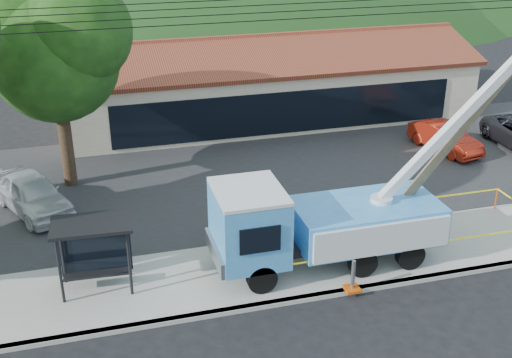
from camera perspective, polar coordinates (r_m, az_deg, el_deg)
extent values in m
plane|color=black|center=(19.25, 6.49, -14.14)|extent=(120.00, 120.00, 0.00)
cube|color=#98978E|center=(20.77, 4.34, -10.53)|extent=(60.00, 0.25, 0.15)
cube|color=#98978E|center=(22.26, 2.69, -7.84)|extent=(60.00, 4.00, 0.15)
cube|color=#28282B|center=(29.07, -2.20, 0.27)|extent=(60.00, 12.00, 0.10)
cube|color=#C1B699|center=(36.74, 0.92, 8.27)|extent=(22.00, 8.00, 3.40)
cube|color=black|center=(33.16, 2.90, 5.94)|extent=(18.04, 0.08, 2.21)
cube|color=maroon|center=(34.32, 1.91, 10.89)|extent=(22.50, 4.53, 1.52)
cube|color=maroon|center=(38.06, 0.07, 12.27)|extent=(22.50, 4.53, 1.52)
cube|color=maroon|center=(36.04, 0.95, 12.62)|extent=(22.50, 0.30, 0.25)
cylinder|color=#332316|center=(28.59, -16.54, 3.24)|extent=(0.56, 0.56, 4.18)
sphere|color=#14330E|center=(27.55, -17.44, 10.24)|extent=(5.25, 5.25, 5.25)
sphere|color=#14330E|center=(28.09, -19.85, 12.18)|extent=(4.20, 4.20, 4.20)
sphere|color=#14330E|center=(26.61, -15.47, 12.53)|extent=(4.20, 4.20, 4.20)
ellipsoid|color=#1B3914|center=(71.66, -2.52, 14.87)|extent=(89.60, 64.00, 32.00)
ellipsoid|color=#1B3914|center=(78.60, 12.35, 15.22)|extent=(72.80, 52.00, 26.00)
cylinder|color=black|center=(18.26, 4.14, 14.05)|extent=(60.00, 0.02, 0.02)
cylinder|color=black|center=(18.70, 3.62, 14.68)|extent=(60.00, 0.02, 0.02)
cylinder|color=black|center=(19.15, 3.13, 15.29)|extent=(60.00, 0.02, 0.02)
cylinder|color=black|center=(20.60, 0.51, -8.83)|extent=(0.98, 0.33, 0.98)
cylinder|color=black|center=(22.48, -1.11, -5.74)|extent=(0.98, 0.33, 0.98)
cylinder|color=black|center=(21.68, 9.46, -7.35)|extent=(0.98, 0.33, 0.98)
cylinder|color=black|center=(23.47, 7.17, -4.55)|extent=(0.98, 0.33, 0.98)
cylinder|color=black|center=(22.40, 13.54, -6.61)|extent=(0.98, 0.33, 0.98)
cylinder|color=black|center=(24.14, 11.00, -3.96)|extent=(0.98, 0.33, 0.98)
cube|color=black|center=(22.19, 6.75, -5.54)|extent=(7.18, 1.09, 0.27)
cube|color=#3D84D8|center=(20.82, -0.64, -4.08)|extent=(2.17, 2.61, 2.28)
cube|color=silver|center=(20.28, -0.65, -1.11)|extent=(2.17, 2.61, 0.13)
cube|color=black|center=(20.54, -3.43, -4.04)|extent=(0.09, 1.96, 0.98)
cube|color=gray|center=(21.03, -3.65, -6.55)|extent=(0.16, 2.50, 0.54)
cube|color=#3D84D8|center=(22.32, 9.69, -3.63)|extent=(5.00, 2.61, 1.30)
cylinder|color=silver|center=(22.32, 11.05, -2.33)|extent=(0.76, 0.76, 0.65)
cube|color=silver|center=(22.66, 19.48, 7.04)|extent=(6.92, 0.30, 6.95)
cube|color=gray|center=(22.77, 20.26, 7.73)|extent=(4.16, 0.20, 4.18)
cube|color=#D84D0B|center=(21.14, 8.54, -9.62)|extent=(0.49, 0.49, 0.09)
cube|color=#D84D0B|center=(25.08, 11.12, -3.98)|extent=(0.49, 0.49, 0.09)
cylinder|color=brown|center=(23.10, 18.21, 4.67)|extent=(7.42, 0.34, 9.14)
cylinder|color=black|center=(20.68, -17.04, -7.83)|extent=(0.10, 0.10, 2.29)
cylinder|color=black|center=(20.55, -11.19, -7.36)|extent=(0.10, 0.10, 2.29)
cylinder|color=black|center=(21.66, -16.86, -6.24)|extent=(0.10, 0.10, 2.29)
cylinder|color=black|center=(21.53, -11.30, -5.78)|extent=(0.10, 0.10, 2.29)
cube|color=black|center=(20.50, -14.44, -3.94)|extent=(2.56, 1.67, 0.11)
cube|color=black|center=(21.61, -14.09, -5.95)|extent=(2.29, 0.18, 1.91)
cube|color=black|center=(21.40, -13.94, -8.21)|extent=(2.11, 0.50, 0.08)
cylinder|color=#D84D0B|center=(20.64, 0.55, -8.92)|extent=(0.05, 0.05, 0.91)
cylinder|color=#D84D0B|center=(27.49, 20.57, -1.59)|extent=(0.05, 0.05, 0.91)
cylinder|color=#D84D0B|center=(23.20, -1.59, -4.84)|extent=(0.05, 0.05, 0.91)
cube|color=yellow|center=(22.29, 13.94, -5.74)|extent=(10.69, 0.01, 0.05)
cube|color=yellow|center=(24.68, 10.53, -2.29)|extent=(10.69, 0.01, 0.05)
cube|color=yellow|center=(21.69, -0.59, -5.83)|extent=(0.01, 3.11, 0.05)
imported|color=silver|center=(27.36, -19.00, -2.89)|extent=(3.62, 4.91, 1.56)
imported|color=#9C1F0F|center=(33.16, 16.32, 2.32)|extent=(2.30, 4.25, 1.33)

